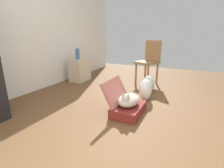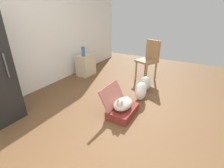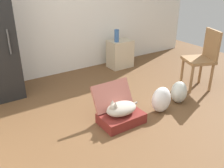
{
  "view_description": "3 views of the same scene",
  "coord_description": "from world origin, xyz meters",
  "px_view_note": "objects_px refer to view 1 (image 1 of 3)",
  "views": [
    {
      "loc": [
        -2.1,
        -0.63,
        1.1
      ],
      "look_at": [
        0.21,
        0.5,
        0.34
      ],
      "focal_mm": 26.95,
      "sensor_mm": 36.0,
      "label": 1
    },
    {
      "loc": [
        -2.08,
        -0.85,
        1.61
      ],
      "look_at": [
        0.1,
        0.4,
        0.47
      ],
      "focal_mm": 25.71,
      "sensor_mm": 36.0,
      "label": 2
    },
    {
      "loc": [
        -1.64,
        -2.1,
        1.81
      ],
      "look_at": [
        0.07,
        0.47,
        0.41
      ],
      "focal_mm": 39.87,
      "sensor_mm": 36.0,
      "label": 3
    }
  ],
  "objects_px": {
    "plastic_bag_white": "(145,90)",
    "chair": "(149,60)",
    "suitcase_base": "(128,109)",
    "plastic_bag_clear": "(148,84)",
    "vase_tall": "(77,54)",
    "side_table": "(80,70)",
    "cat": "(128,100)"
  },
  "relations": [
    {
      "from": "chair",
      "to": "cat",
      "type": "bearing_deg",
      "value": -61.91
    },
    {
      "from": "plastic_bag_white",
      "to": "side_table",
      "type": "relative_size",
      "value": 0.67
    },
    {
      "from": "side_table",
      "to": "chair",
      "type": "bearing_deg",
      "value": -70.95
    },
    {
      "from": "plastic_bag_white",
      "to": "vase_tall",
      "type": "xyz_separation_m",
      "value": [
        0.45,
        1.75,
        0.49
      ]
    },
    {
      "from": "plastic_bag_white",
      "to": "chair",
      "type": "relative_size",
      "value": 0.38
    },
    {
      "from": "suitcase_base",
      "to": "plastic_bag_clear",
      "type": "relative_size",
      "value": 1.66
    },
    {
      "from": "plastic_bag_white",
      "to": "chair",
      "type": "bearing_deg",
      "value": 11.82
    },
    {
      "from": "cat",
      "to": "vase_tall",
      "type": "distance_m",
      "value": 2.05
    },
    {
      "from": "plastic_bag_clear",
      "to": "suitcase_base",
      "type": "bearing_deg",
      "value": 179.0
    },
    {
      "from": "cat",
      "to": "plastic_bag_white",
      "type": "bearing_deg",
      "value": -6.34
    },
    {
      "from": "side_table",
      "to": "chair",
      "type": "height_order",
      "value": "chair"
    },
    {
      "from": "plastic_bag_clear",
      "to": "side_table",
      "type": "relative_size",
      "value": 0.61
    },
    {
      "from": "suitcase_base",
      "to": "plastic_bag_clear",
      "type": "height_order",
      "value": "plastic_bag_clear"
    },
    {
      "from": "suitcase_base",
      "to": "cat",
      "type": "xyz_separation_m",
      "value": [
        -0.01,
        0.0,
        0.15
      ]
    },
    {
      "from": "vase_tall",
      "to": "chair",
      "type": "distance_m",
      "value": 1.66
    },
    {
      "from": "chair",
      "to": "vase_tall",
      "type": "bearing_deg",
      "value": -133.73
    },
    {
      "from": "plastic_bag_white",
      "to": "vase_tall",
      "type": "relative_size",
      "value": 1.55
    },
    {
      "from": "side_table",
      "to": "vase_tall",
      "type": "bearing_deg",
      "value": -159.68
    },
    {
      "from": "cat",
      "to": "side_table",
      "type": "xyz_separation_m",
      "value": [
        1.21,
        1.72,
        0.06
      ]
    },
    {
      "from": "side_table",
      "to": "chair",
      "type": "distance_m",
      "value": 1.67
    },
    {
      "from": "suitcase_base",
      "to": "plastic_bag_white",
      "type": "relative_size",
      "value": 1.51
    },
    {
      "from": "plastic_bag_clear",
      "to": "chair",
      "type": "height_order",
      "value": "chair"
    },
    {
      "from": "side_table",
      "to": "chair",
      "type": "relative_size",
      "value": 0.57
    },
    {
      "from": "plastic_bag_clear",
      "to": "side_table",
      "type": "bearing_deg",
      "value": 84.85
    },
    {
      "from": "plastic_bag_white",
      "to": "plastic_bag_clear",
      "type": "height_order",
      "value": "plastic_bag_white"
    },
    {
      "from": "vase_tall",
      "to": "plastic_bag_white",
      "type": "bearing_deg",
      "value": -104.45
    },
    {
      "from": "plastic_bag_white",
      "to": "cat",
      "type": "bearing_deg",
      "value": 173.66
    },
    {
      "from": "plastic_bag_clear",
      "to": "vase_tall",
      "type": "height_order",
      "value": "vase_tall"
    },
    {
      "from": "side_table",
      "to": "chair",
      "type": "xyz_separation_m",
      "value": [
        0.54,
        -1.56,
        0.26
      ]
    },
    {
      "from": "plastic_bag_clear",
      "to": "side_table",
      "type": "distance_m",
      "value": 1.75
    },
    {
      "from": "plastic_bag_white",
      "to": "vase_tall",
      "type": "distance_m",
      "value": 1.87
    },
    {
      "from": "suitcase_base",
      "to": "cat",
      "type": "relative_size",
      "value": 1.12
    }
  ]
}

